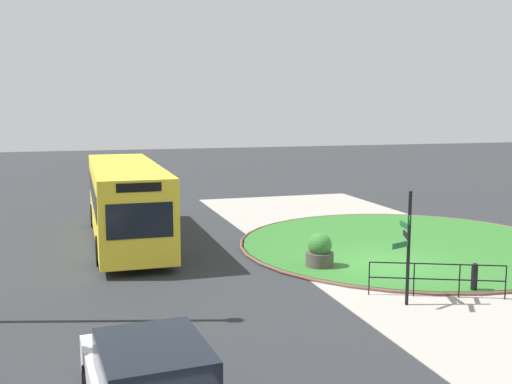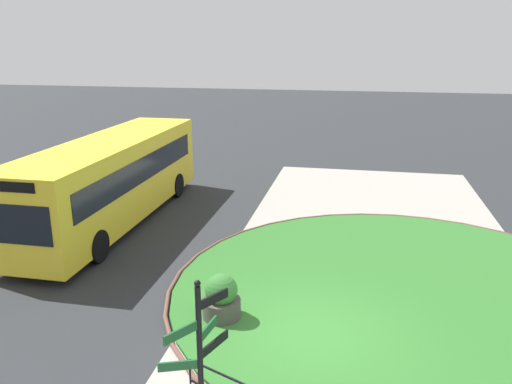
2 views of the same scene
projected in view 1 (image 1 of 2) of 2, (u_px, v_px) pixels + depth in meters
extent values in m
plane|color=#282B2D|center=(384.00, 266.00, 19.79)|extent=(120.00, 120.00, 0.00)
cube|color=#9E998E|center=(423.00, 263.00, 20.22)|extent=(32.00, 8.98, 0.02)
cylinder|color=#2D6B28|center=(405.00, 244.00, 22.87)|extent=(12.40, 12.40, 0.10)
torus|color=brown|center=(405.00, 244.00, 22.87)|extent=(12.71, 12.71, 0.11)
cylinder|color=black|center=(408.00, 251.00, 15.67)|extent=(0.09, 0.09, 2.99)
sphere|color=black|center=(411.00, 192.00, 15.45)|extent=(0.10, 0.10, 0.10)
cube|color=black|center=(410.00, 205.00, 15.82)|extent=(0.50, 0.32, 0.15)
cube|color=#195128|center=(409.00, 220.00, 15.22)|extent=(0.53, 0.35, 0.15)
cube|color=#195128|center=(404.00, 225.00, 15.90)|extent=(0.56, 0.12, 0.15)
cube|color=black|center=(406.00, 235.00, 16.01)|extent=(0.66, 0.27, 0.15)
cube|color=#195128|center=(400.00, 245.00, 15.43)|extent=(0.24, 0.57, 0.15)
cylinder|color=black|center=(474.00, 280.00, 16.88)|extent=(0.18, 0.18, 0.76)
sphere|color=black|center=(475.00, 266.00, 16.82)|extent=(0.17, 0.17, 0.17)
cube|color=black|center=(437.00, 264.00, 16.40)|extent=(1.48, 3.39, 0.03)
cube|color=black|center=(437.00, 279.00, 16.46)|extent=(1.48, 3.39, 0.03)
cylinder|color=black|center=(369.00, 279.00, 16.67)|extent=(0.04, 0.04, 0.96)
cylinder|color=black|center=(414.00, 280.00, 16.53)|extent=(0.04, 0.04, 0.96)
cylinder|color=black|center=(459.00, 282.00, 16.40)|extent=(0.04, 0.04, 0.96)
cylinder|color=black|center=(506.00, 283.00, 16.26)|extent=(0.04, 0.04, 0.96)
cube|color=yellow|center=(126.00, 200.00, 23.33)|extent=(10.79, 2.50, 2.77)
cube|color=black|center=(158.00, 189.00, 23.63)|extent=(9.49, 0.04, 0.88)
cube|color=black|center=(92.00, 191.00, 22.92)|extent=(9.49, 0.04, 0.88)
cube|color=black|center=(140.00, 221.00, 18.18)|extent=(0.02, 2.03, 1.10)
cube|color=black|center=(139.00, 187.00, 18.04)|extent=(0.02, 1.36, 0.28)
cylinder|color=black|center=(169.00, 246.00, 20.54)|extent=(1.00, 0.30, 1.00)
cylinder|color=black|center=(100.00, 251.00, 19.89)|extent=(1.00, 0.30, 1.00)
cylinder|color=black|center=(146.00, 213.00, 27.09)|extent=(1.00, 0.30, 1.00)
cylinder|color=black|center=(94.00, 215.00, 26.44)|extent=(1.00, 0.30, 1.00)
cube|color=black|center=(153.00, 362.00, 9.46)|extent=(2.23, 1.80, 0.60)
cube|color=#EAEACC|center=(100.00, 349.00, 11.57)|extent=(0.03, 0.20, 0.12)
cube|color=#EAEACC|center=(158.00, 341.00, 11.97)|extent=(0.03, 0.20, 0.12)
cylinder|color=black|center=(89.00, 382.00, 10.71)|extent=(0.65, 0.27, 0.64)
cylinder|color=black|center=(183.00, 368.00, 11.32)|extent=(0.65, 0.27, 0.64)
cylinder|color=#47423D|center=(320.00, 261.00, 19.46)|extent=(0.91, 0.91, 0.55)
sphere|color=#33702D|center=(320.00, 245.00, 19.39)|extent=(0.78, 0.78, 0.78)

